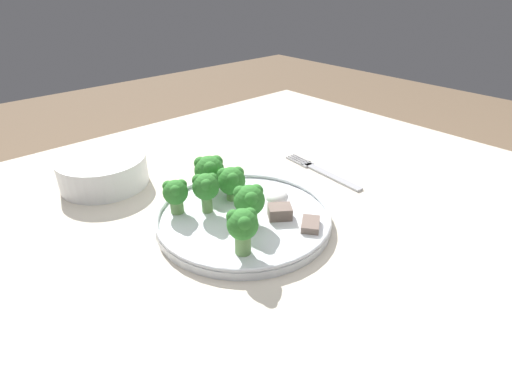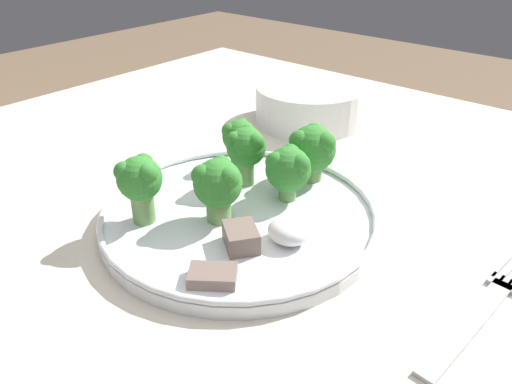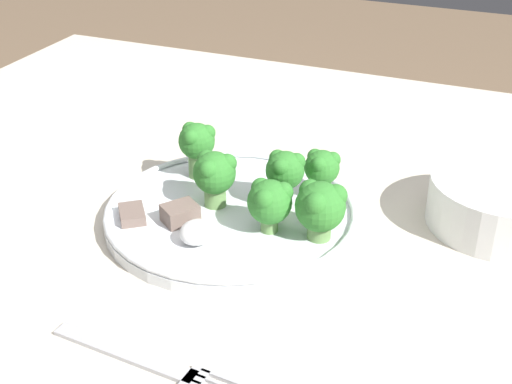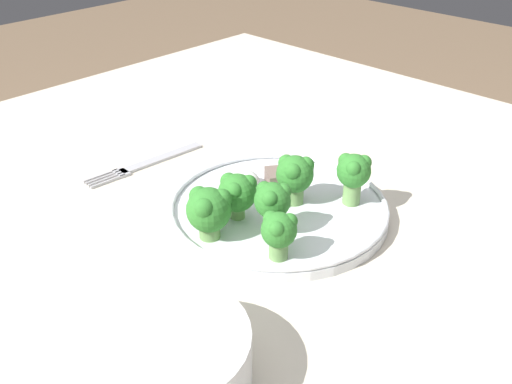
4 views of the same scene
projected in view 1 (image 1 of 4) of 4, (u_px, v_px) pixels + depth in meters
The scene contains 13 objects.
table at pixel (279, 272), 0.67m from camera, with size 1.09×1.03×0.78m.
dinner_plate at pixel (244, 217), 0.60m from camera, with size 0.26×0.26×0.02m.
fork at pixel (323, 172), 0.75m from camera, with size 0.03×0.18×0.00m.
cream_bowl at pixel (103, 171), 0.70m from camera, with size 0.15×0.15×0.05m.
broccoli_floret_near_rim_left at pixel (206, 187), 0.59m from camera, with size 0.04×0.04×0.06m.
broccoli_floret_center_left at pixel (249, 201), 0.56m from camera, with size 0.05×0.04×0.06m.
broccoli_floret_back_left at pixel (209, 170), 0.65m from camera, with size 0.05×0.05×0.06m.
broccoli_floret_front_left at pixel (243, 226), 0.50m from camera, with size 0.04×0.04×0.06m.
broccoli_floret_center_back at pixel (231, 180), 0.63m from camera, with size 0.05×0.04×0.06m.
broccoli_floret_mid_cluster at pixel (175, 193), 0.59m from camera, with size 0.04×0.04×0.05m.
meat_slice_front_slice at pixel (280, 212), 0.59m from camera, with size 0.04×0.04×0.02m.
meat_slice_middle_slice at pixel (312, 223), 0.57m from camera, with size 0.04×0.04×0.01m.
sauce_dollop at pixel (277, 197), 0.63m from camera, with size 0.04×0.03×0.02m.
Camera 1 is at (-0.38, -0.36, 1.11)m, focal length 28.00 mm.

